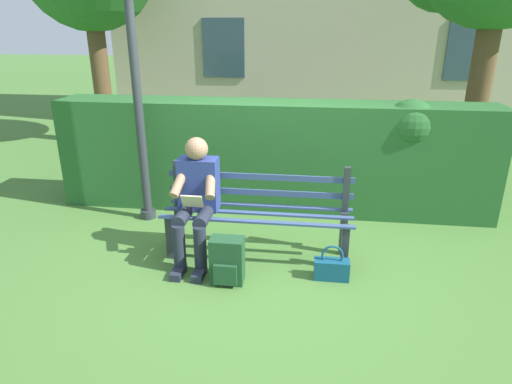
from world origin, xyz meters
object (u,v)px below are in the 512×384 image
object	(u,v)px
backpack	(227,261)
lamp_post	(131,28)
person_seated	(196,197)
park_bench	(258,212)
handbag	(332,268)

from	to	relation	value
backpack	lamp_post	world-z (taller)	lamp_post
backpack	lamp_post	xyz separation A→B (m)	(1.22, -1.28, 1.94)
lamp_post	backpack	bearing A→B (deg)	133.82
person_seated	lamp_post	world-z (taller)	lamp_post
park_bench	backpack	xyz separation A→B (m)	(0.21, 0.58, -0.24)
handbag	lamp_post	world-z (taller)	lamp_post
person_seated	handbag	bearing A→B (deg)	169.68
handbag	park_bench	bearing A→B (deg)	-29.00
backpack	lamp_post	distance (m)	2.63
person_seated	lamp_post	size ratio (longest dim) A/B	0.32
person_seated	backpack	bearing A→B (deg)	132.27
backpack	lamp_post	size ratio (longest dim) A/B	0.11
park_bench	lamp_post	world-z (taller)	lamp_post
lamp_post	handbag	bearing A→B (deg)	152.96
person_seated	handbag	xyz separation A→B (m)	(-1.31, 0.24, -0.54)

